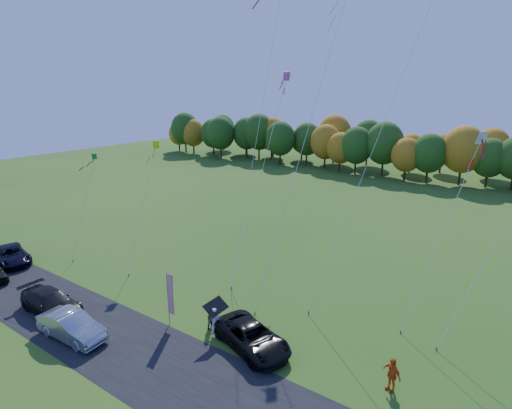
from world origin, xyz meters
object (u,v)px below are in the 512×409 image
Objects in this scene: person_east at (392,374)px; feather_flag at (170,293)px; black_suv at (252,337)px; silver_sedan at (72,326)px.

person_east is 0.50× the size of feather_flag.
feather_flag is (-13.67, -2.16, 1.37)m from person_east.
person_east reaches higher than black_suv.
person_east is 13.90m from feather_flag.
black_suv is at bearing 9.74° from feather_flag.
silver_sedan is 6.25m from feather_flag.
black_suv is 1.11× the size of silver_sedan.
feather_flag reaches higher than person_east.
black_suv is 6.04m from feather_flag.
person_east is (7.92, 1.18, 0.19)m from black_suv.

